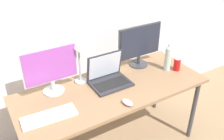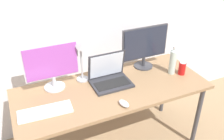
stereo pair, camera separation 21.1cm
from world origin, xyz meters
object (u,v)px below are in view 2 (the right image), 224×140
at_px(mouse_by_keyboard, 124,104).
at_px(soda_can_near_keyboard, 182,68).
at_px(keyboard_main, 45,112).
at_px(desk_lamp, 82,52).
at_px(monitor_left, 52,65).
at_px(laptop_silver, 109,76).
at_px(work_desk, 112,94).
at_px(water_bottle, 173,61).
at_px(monitor_center, 145,45).

bearing_deg(mouse_by_keyboard, soda_can_near_keyboard, 4.22).
xyz_separation_m(keyboard_main, desk_lamp, (0.41, 0.29, 0.29)).
relative_size(monitor_left, soda_can_near_keyboard, 3.67).
bearing_deg(desk_lamp, mouse_by_keyboard, -68.30).
height_order(monitor_left, desk_lamp, desk_lamp).
xyz_separation_m(mouse_by_keyboard, soda_can_near_keyboard, (0.72, 0.21, 0.04)).
bearing_deg(laptop_silver, soda_can_near_keyboard, -12.16).
bearing_deg(desk_lamp, work_desk, -43.46).
xyz_separation_m(work_desk, soda_can_near_keyboard, (0.70, -0.06, 0.13)).
bearing_deg(work_desk, desk_lamp, 136.54).
distance_m(water_bottle, soda_can_near_keyboard, 0.12).
bearing_deg(monitor_center, laptop_silver, -163.51).
bearing_deg(monitor_left, keyboard_main, -115.16).
height_order(mouse_by_keyboard, water_bottle, water_bottle).
bearing_deg(keyboard_main, water_bottle, 7.77).
bearing_deg(monitor_center, monitor_left, -179.49).
bearing_deg(work_desk, monitor_left, 155.74).
distance_m(monitor_center, keyboard_main, 1.12).
relative_size(work_desk, laptop_silver, 4.88).
bearing_deg(mouse_by_keyboard, monitor_left, 121.26).
bearing_deg(keyboard_main, mouse_by_keyboard, -12.38).
xyz_separation_m(mouse_by_keyboard, desk_lamp, (-0.18, 0.45, 0.28)).
height_order(work_desk, soda_can_near_keyboard, soda_can_near_keyboard).
distance_m(laptop_silver, desk_lamp, 0.33).
height_order(monitor_left, mouse_by_keyboard, monitor_left).
height_order(monitor_center, soda_can_near_keyboard, monitor_center).
xyz_separation_m(monitor_center, laptop_silver, (-0.43, -0.13, -0.17)).
relative_size(monitor_center, desk_lamp, 1.08).
bearing_deg(monitor_center, soda_can_near_keyboard, -46.83).
xyz_separation_m(work_desk, water_bottle, (0.63, -0.01, 0.20)).
bearing_deg(mouse_by_keyboard, work_desk, 74.81).
relative_size(keyboard_main, desk_lamp, 0.92).
distance_m(monitor_left, water_bottle, 1.11).
distance_m(mouse_by_keyboard, desk_lamp, 0.56).
bearing_deg(desk_lamp, laptop_silver, -24.88).
distance_m(work_desk, desk_lamp, 0.46).
xyz_separation_m(keyboard_main, mouse_by_keyboard, (0.59, -0.17, 0.01)).
distance_m(monitor_center, water_bottle, 0.30).
xyz_separation_m(work_desk, monitor_left, (-0.46, 0.21, 0.30)).
bearing_deg(monitor_left, desk_lamp, -4.68).
height_order(work_desk, monitor_left, monitor_left).
distance_m(monitor_left, mouse_by_keyboard, 0.68).
bearing_deg(mouse_by_keyboard, laptop_silver, 73.29).
relative_size(monitor_center, mouse_by_keyboard, 4.47).
distance_m(work_desk, keyboard_main, 0.62).
height_order(work_desk, keyboard_main, keyboard_main).
xyz_separation_m(work_desk, monitor_center, (0.44, 0.22, 0.30)).
xyz_separation_m(water_bottle, desk_lamp, (-0.82, 0.19, 0.17)).
xyz_separation_m(water_bottle, soda_can_near_keyboard, (0.08, -0.05, -0.07)).
distance_m(water_bottle, desk_lamp, 0.86).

